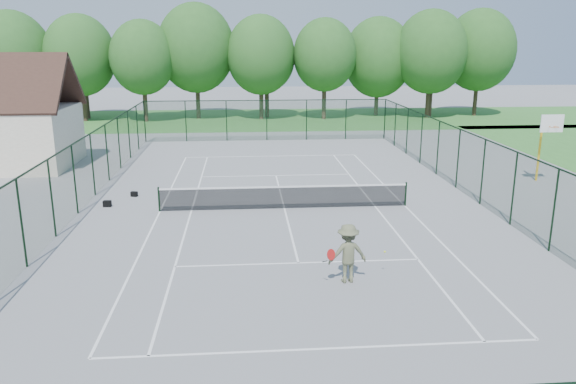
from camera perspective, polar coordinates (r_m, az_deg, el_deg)
name	(u,v)px	position (r m, az deg, el deg)	size (l,w,h in m)	color
ground	(284,208)	(25.06, -0.36, -1.69)	(140.00, 140.00, 0.00)	gray
grass_far	(262,119)	(54.44, -2.71, 7.42)	(80.00, 16.00, 0.01)	#3F8435
court_lines	(284,208)	(25.06, -0.36, -1.68)	(11.05, 23.85, 0.01)	white
tennis_net	(284,196)	(24.90, -0.37, -0.42)	(11.08, 0.08, 1.10)	black
fence_enclosure	(284,175)	(24.66, -0.37, 1.79)	(18.05, 36.05, 3.02)	#1A3D23
tree_line_far	(261,55)	(53.98, -2.79, 13.73)	(39.40, 6.40, 9.70)	#463225
basketball_goal	(546,134)	(32.04, 24.77, 5.33)	(1.20, 1.43, 3.65)	gold
sports_bag_a	(107,204)	(26.58, -17.89, -1.14)	(0.35, 0.21, 0.28)	black
sports_bag_b	(134,194)	(27.96, -15.36, -0.20)	(0.31, 0.19, 0.24)	black
tennis_player	(348,253)	(17.40, 6.09, -6.21)	(2.18, 0.88, 1.86)	#606446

